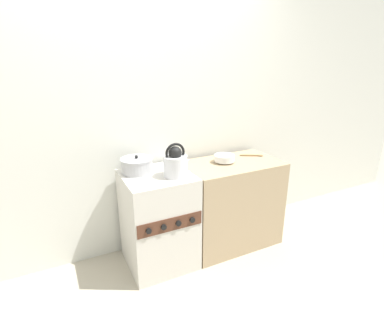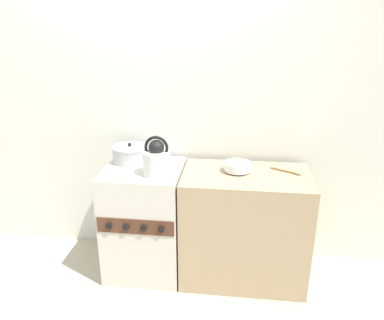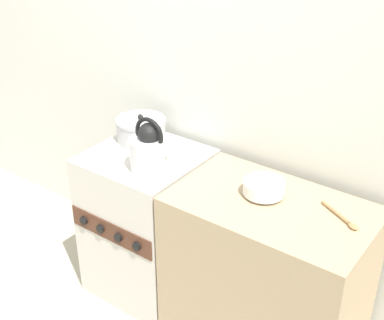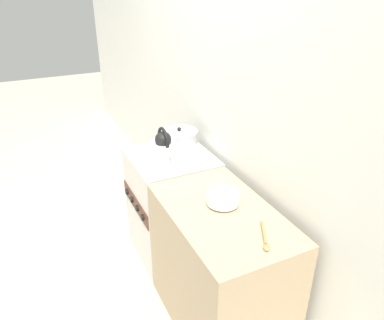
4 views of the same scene
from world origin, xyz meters
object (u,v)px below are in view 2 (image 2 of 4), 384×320
kettle (157,160)px  stove (145,220)px  cooking_pot (130,154)px  enamel_bowl (237,166)px

kettle → stove: bearing=142.2°
stove → kettle: kettle is taller
stove → cooking_pot: (-0.12, 0.12, 0.47)m
cooking_pot → kettle: bearing=-41.2°
stove → enamel_bowl: enamel_bowl is taller
stove → kettle: 0.54m
stove → cooking_pot: cooking_pot is taller
stove → kettle: bearing=-37.8°
kettle → cooking_pot: (-0.25, 0.22, -0.05)m
stove → enamel_bowl: size_ratio=4.47×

